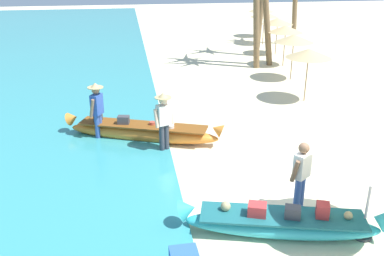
# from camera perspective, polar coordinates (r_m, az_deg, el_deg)

# --- Properties ---
(ground_plane) EXTENTS (80.00, 80.00, 0.00)m
(ground_plane) POSITION_cam_1_polar(r_m,az_deg,el_deg) (9.87, 13.07, -9.05)
(ground_plane) COLOR beige
(boat_cyan_foreground) EXTENTS (3.96, 1.59, 0.70)m
(boat_cyan_foreground) POSITION_cam_1_polar(r_m,az_deg,el_deg) (8.56, 11.75, -12.18)
(boat_cyan_foreground) COLOR #33B2BC
(boat_cyan_foreground) RESTS_ON ground
(boat_orange_midground) EXTENTS (4.50, 2.14, 0.76)m
(boat_orange_midground) POSITION_cam_1_polar(r_m,az_deg,el_deg) (12.41, -6.54, -0.50)
(boat_orange_midground) COLOR orange
(boat_orange_midground) RESTS_ON ground
(person_vendor_hatted) EXTENTS (0.58, 0.44, 1.69)m
(person_vendor_hatted) POSITION_cam_1_polar(r_m,az_deg,el_deg) (11.36, -3.76, 1.23)
(person_vendor_hatted) COLOR #333842
(person_vendor_hatted) RESTS_ON ground
(person_tourist_customer) EXTENTS (0.55, 0.48, 1.56)m
(person_tourist_customer) POSITION_cam_1_polar(r_m,az_deg,el_deg) (9.04, 14.22, -5.86)
(person_tourist_customer) COLOR #3D5BA8
(person_tourist_customer) RESTS_ON ground
(person_vendor_assistant) EXTENTS (0.45, 0.58, 1.71)m
(person_vendor_assistant) POSITION_cam_1_polar(r_m,az_deg,el_deg) (12.43, -12.42, 2.63)
(person_vendor_assistant) COLOR #3D5BA8
(person_vendor_assistant) RESTS_ON ground
(patio_umbrella_large) EXTENTS (2.14, 2.14, 2.06)m
(patio_umbrella_large) POSITION_cam_1_polar(r_m,az_deg,el_deg) (8.19, 23.26, -2.56)
(patio_umbrella_large) COLOR #B7B7BC
(patio_umbrella_large) RESTS_ON ground
(parasol_row_0) EXTENTS (1.60, 1.60, 1.91)m
(parasol_row_0) POSITION_cam_1_polar(r_m,az_deg,el_deg) (15.95, 15.15, 9.48)
(parasol_row_0) COLOR #8E6B47
(parasol_row_0) RESTS_ON ground
(parasol_row_1) EXTENTS (1.60, 1.60, 1.91)m
(parasol_row_1) POSITION_cam_1_polar(r_m,az_deg,el_deg) (18.72, 13.29, 11.42)
(parasol_row_1) COLOR #8E6B47
(parasol_row_1) RESTS_ON ground
(parasol_row_2) EXTENTS (1.60, 1.60, 1.91)m
(parasol_row_2) POSITION_cam_1_polar(r_m,az_deg,el_deg) (21.09, 12.26, 12.64)
(parasol_row_2) COLOR #8E6B47
(parasol_row_2) RESTS_ON ground
(parasol_row_3) EXTENTS (1.60, 1.60, 1.91)m
(parasol_row_3) POSITION_cam_1_polar(r_m,az_deg,el_deg) (23.58, 11.22, 13.66)
(parasol_row_3) COLOR #8E6B47
(parasol_row_3) RESTS_ON ground
(parasol_row_4) EXTENTS (1.60, 1.60, 1.91)m
(parasol_row_4) POSITION_cam_1_polar(r_m,az_deg,el_deg) (26.21, 9.52, 14.57)
(parasol_row_4) COLOR #8E6B47
(parasol_row_4) RESTS_ON ground
(parasol_row_5) EXTENTS (1.60, 1.60, 1.91)m
(parasol_row_5) POSITION_cam_1_polar(r_m,az_deg,el_deg) (28.74, 9.15, 15.23)
(parasol_row_5) COLOR #8E6B47
(parasol_row_5) RESTS_ON ground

